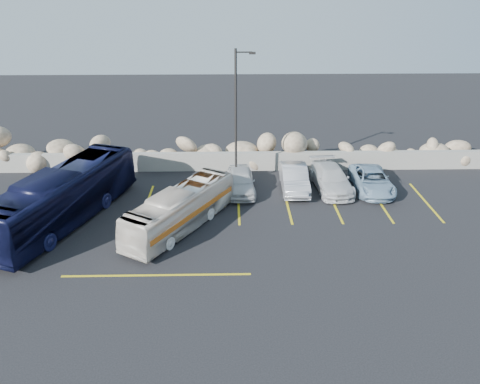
{
  "coord_description": "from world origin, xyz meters",
  "views": [
    {
      "loc": [
        2.18,
        -16.32,
        11.47
      ],
      "look_at": [
        2.62,
        4.0,
        2.09
      ],
      "focal_mm": 35.0,
      "sensor_mm": 36.0,
      "label": 1
    }
  ],
  "objects_px": {
    "lamppost": "(237,116)",
    "car_d": "(372,180)",
    "tour_coach": "(63,196)",
    "vintage_bus": "(181,209)",
    "car_c": "(331,179)",
    "car_b": "(294,178)",
    "car_a": "(241,181)"
  },
  "relations": [
    {
      "from": "lamppost",
      "to": "car_a",
      "type": "height_order",
      "value": "lamppost"
    },
    {
      "from": "tour_coach",
      "to": "car_c",
      "type": "relative_size",
      "value": 2.17
    },
    {
      "from": "vintage_bus",
      "to": "car_d",
      "type": "relative_size",
      "value": 1.67
    },
    {
      "from": "lamppost",
      "to": "car_a",
      "type": "distance_m",
      "value": 3.73
    },
    {
      "from": "car_b",
      "to": "car_d",
      "type": "bearing_deg",
      "value": -1.86
    },
    {
      "from": "car_b",
      "to": "tour_coach",
      "type": "bearing_deg",
      "value": -161.91
    },
    {
      "from": "car_d",
      "to": "car_a",
      "type": "bearing_deg",
      "value": -177.97
    },
    {
      "from": "vintage_bus",
      "to": "car_b",
      "type": "xyz_separation_m",
      "value": [
        6.23,
        4.55,
        -0.33
      ]
    },
    {
      "from": "lamppost",
      "to": "vintage_bus",
      "type": "xyz_separation_m",
      "value": [
        -2.86,
        -5.16,
        -3.26
      ]
    },
    {
      "from": "car_c",
      "to": "car_d",
      "type": "bearing_deg",
      "value": -9.29
    },
    {
      "from": "vintage_bus",
      "to": "car_b",
      "type": "bearing_deg",
      "value": 67.41
    },
    {
      "from": "car_b",
      "to": "vintage_bus",
      "type": "bearing_deg",
      "value": -142.8
    },
    {
      "from": "lamppost",
      "to": "car_d",
      "type": "height_order",
      "value": "lamppost"
    },
    {
      "from": "tour_coach",
      "to": "car_a",
      "type": "xyz_separation_m",
      "value": [
        9.02,
        3.47,
        -0.73
      ]
    },
    {
      "from": "vintage_bus",
      "to": "car_d",
      "type": "xyz_separation_m",
      "value": [
        10.76,
        4.32,
        -0.41
      ]
    },
    {
      "from": "car_c",
      "to": "car_d",
      "type": "xyz_separation_m",
      "value": [
        2.36,
        -0.2,
        -0.05
      ]
    },
    {
      "from": "tour_coach",
      "to": "car_a",
      "type": "height_order",
      "value": "tour_coach"
    },
    {
      "from": "car_c",
      "to": "vintage_bus",
      "type": "bearing_deg",
      "value": -156.3
    },
    {
      "from": "lamppost",
      "to": "vintage_bus",
      "type": "relative_size",
      "value": 1.08
    },
    {
      "from": "car_a",
      "to": "car_d",
      "type": "relative_size",
      "value": 0.89
    },
    {
      "from": "car_b",
      "to": "car_d",
      "type": "distance_m",
      "value": 4.54
    },
    {
      "from": "car_a",
      "to": "car_b",
      "type": "height_order",
      "value": "car_b"
    },
    {
      "from": "tour_coach",
      "to": "car_b",
      "type": "relative_size",
      "value": 2.36
    },
    {
      "from": "car_b",
      "to": "car_c",
      "type": "distance_m",
      "value": 2.17
    },
    {
      "from": "car_c",
      "to": "tour_coach",
      "type": "bearing_deg",
      "value": -170.1
    },
    {
      "from": "tour_coach",
      "to": "car_c",
      "type": "height_order",
      "value": "tour_coach"
    },
    {
      "from": "tour_coach",
      "to": "car_d",
      "type": "height_order",
      "value": "tour_coach"
    },
    {
      "from": "vintage_bus",
      "to": "car_c",
      "type": "height_order",
      "value": "vintage_bus"
    },
    {
      "from": "tour_coach",
      "to": "car_d",
      "type": "xyz_separation_m",
      "value": [
        16.71,
        3.5,
        -0.78
      ]
    },
    {
      "from": "lamppost",
      "to": "car_a",
      "type": "bearing_deg",
      "value": -77.51
    },
    {
      "from": "car_a",
      "to": "car_d",
      "type": "distance_m",
      "value": 7.7
    },
    {
      "from": "car_d",
      "to": "lamppost",
      "type": "bearing_deg",
      "value": 175.69
    }
  ]
}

